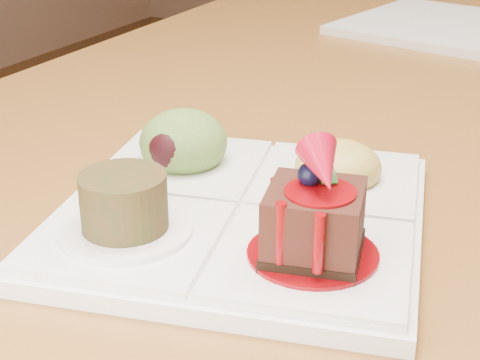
% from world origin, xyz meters
% --- Properties ---
extents(sampler_plate, '(0.30, 0.30, 0.10)m').
position_xyz_m(sampler_plate, '(-0.09, -0.57, 0.77)').
color(sampler_plate, white).
rests_on(sampler_plate, dining_table).
extents(second_plate, '(0.32, 0.32, 0.01)m').
position_xyz_m(second_plate, '(-0.09, 0.10, 0.76)').
color(second_plate, white).
rests_on(second_plate, dining_table).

